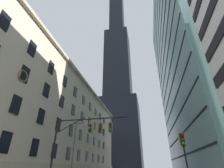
% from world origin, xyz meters
% --- Properties ---
extents(station_building, '(18.09, 61.18, 22.07)m').
position_xyz_m(station_building, '(-19.70, 24.59, 11.02)').
color(station_building, '#BCAF93').
rests_on(station_building, ground).
extents(dark_skyscraper, '(26.27, 26.27, 203.76)m').
position_xyz_m(dark_skyscraper, '(-13.71, 90.44, 59.30)').
color(dark_skyscraper, black).
rests_on(dark_skyscraper, ground).
extents(glass_office_midrise, '(16.58, 46.07, 59.21)m').
position_xyz_m(glass_office_midrise, '(19.24, 30.19, 29.60)').
color(glass_office_midrise, gray).
rests_on(glass_office_midrise, ground).
extents(traffic_signal_mast, '(8.78, 0.63, 6.81)m').
position_xyz_m(traffic_signal_mast, '(-2.84, 5.59, 5.10)').
color(traffic_signal_mast, black).
rests_on(traffic_signal_mast, sidewalk_left).
extents(traffic_light_near_right, '(0.40, 0.63, 3.96)m').
position_xyz_m(traffic_light_near_right, '(6.59, 2.31, 3.34)').
color(traffic_light_near_right, black).
rests_on(traffic_light_near_right, sidewalk_right).
extents(street_lamppost, '(2.20, 0.32, 8.57)m').
position_xyz_m(street_lamppost, '(-8.03, 14.34, 5.17)').
color(street_lamppost, '#47474C').
rests_on(street_lamppost, sidewalk_left).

